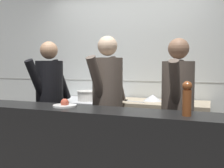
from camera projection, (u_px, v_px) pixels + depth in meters
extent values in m
cube|color=silver|center=(127.00, 71.00, 4.02)|extent=(8.00, 0.06, 2.60)
cube|color=gray|center=(127.00, 81.00, 4.00)|extent=(8.00, 0.00, 0.01)
cube|color=#38383D|center=(85.00, 130.00, 3.90)|extent=(1.03, 0.70, 0.84)
cube|color=#B7BABF|center=(85.00, 101.00, 3.87)|extent=(1.06, 0.71, 0.04)
cube|color=#B7BABF|center=(74.00, 131.00, 3.58)|extent=(0.93, 0.03, 0.10)
cube|color=gray|center=(162.00, 135.00, 3.49)|extent=(1.20, 0.65, 0.91)
cube|color=black|center=(86.00, 157.00, 2.58)|extent=(3.06, 0.45, 0.97)
cylinder|color=beige|center=(88.00, 96.00, 3.78)|extent=(0.29, 0.29, 0.14)
cylinder|color=beige|center=(88.00, 91.00, 3.78)|extent=(0.31, 0.31, 0.01)
cone|color=#B7BABF|center=(153.00, 98.00, 3.54)|extent=(0.25, 0.25, 0.09)
cube|color=#B7BABF|center=(136.00, 102.00, 3.45)|extent=(0.27, 0.10, 0.01)
cube|color=black|center=(124.00, 100.00, 3.56)|extent=(0.11, 0.05, 0.02)
cylinder|color=white|center=(65.00, 106.00, 2.66)|extent=(0.24, 0.24, 0.02)
sphere|color=#B24733|center=(65.00, 103.00, 2.66)|extent=(0.08, 0.08, 0.08)
cylinder|color=brown|center=(187.00, 103.00, 2.16)|extent=(0.07, 0.07, 0.22)
sphere|color=brown|center=(187.00, 86.00, 2.15)|extent=(0.08, 0.08, 0.08)
cube|color=black|center=(50.00, 142.00, 3.39)|extent=(0.33, 0.25, 0.79)
cylinder|color=black|center=(50.00, 87.00, 3.34)|extent=(0.41, 0.41, 0.65)
sphere|color=tan|center=(49.00, 50.00, 3.30)|extent=(0.22, 0.22, 0.22)
cylinder|color=black|center=(61.00, 80.00, 3.50)|extent=(0.17, 0.34, 0.55)
cylinder|color=black|center=(37.00, 81.00, 3.16)|extent=(0.17, 0.34, 0.55)
cube|color=black|center=(108.00, 149.00, 3.08)|extent=(0.33, 0.25, 0.81)
cylinder|color=brown|center=(108.00, 87.00, 3.03)|extent=(0.41, 0.41, 0.67)
sphere|color=beige|center=(107.00, 46.00, 3.00)|extent=(0.23, 0.23, 0.23)
cylinder|color=brown|center=(117.00, 79.00, 3.20)|extent=(0.17, 0.35, 0.56)
cylinder|color=brown|center=(97.00, 81.00, 2.85)|extent=(0.17, 0.35, 0.56)
cube|color=black|center=(177.00, 157.00, 2.83)|extent=(0.29, 0.19, 0.78)
cylinder|color=brown|center=(178.00, 92.00, 2.78)|extent=(0.35, 0.35, 0.65)
sphere|color=#8C664C|center=(179.00, 49.00, 2.75)|extent=(0.22, 0.22, 0.22)
cylinder|color=brown|center=(180.00, 83.00, 2.96)|extent=(0.11, 0.33, 0.54)
cylinder|color=brown|center=(175.00, 86.00, 2.59)|extent=(0.11, 0.33, 0.54)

